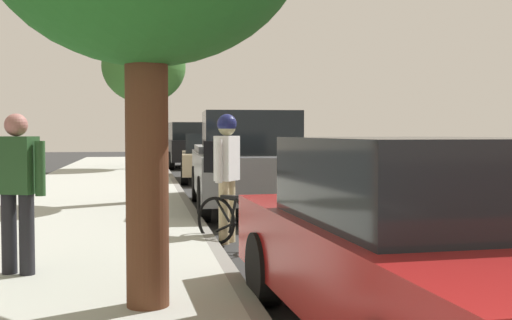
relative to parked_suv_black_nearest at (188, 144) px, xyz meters
name	(u,v)px	position (x,y,z in m)	size (l,w,h in m)	color
ground	(275,200)	(-1.05, 13.89, -1.03)	(75.07, 75.07, 0.00)	#2B2B2B
sidewalk	(87,201)	(3.15, 13.89, -0.96)	(4.07, 46.92, 0.13)	#ACAEA5
curb_edge	(184,199)	(1.04, 13.89, -0.96)	(0.16, 46.92, 0.13)	gray
lane_stripe_centre	(372,192)	(-3.89, 12.53, -1.02)	(0.14, 44.20, 0.01)	white
lane_stripe_bike_edge	(249,201)	(-0.43, 13.89, -1.02)	(0.12, 46.92, 0.01)	white
parked_suv_black_nearest	(188,144)	(0.00, 0.00, 0.00)	(2.18, 4.80, 1.99)	black
parked_sedan_tan_second	(210,158)	(-0.16, 8.01, -0.27)	(2.04, 4.50, 1.52)	tan
parked_pickup_grey_mid	(245,165)	(-0.08, 15.60, -0.13)	(2.21, 5.39, 1.95)	slate
parked_sedan_red_far	(419,245)	(-0.01, 23.78, -0.27)	(1.98, 4.47, 1.52)	maroon
bicycle_at_curb	(246,222)	(0.57, 19.68, -0.67)	(1.22, 1.25, 0.72)	black
cyclist_with_backpack	(225,164)	(0.79, 19.22, 0.09)	(0.52, 0.55, 1.82)	#C6B284
street_tree_near_cyclist	(144,67)	(1.89, 2.61, 3.12)	(3.29, 3.29, 5.51)	#4F4527
street_tree_mid_block	(144,13)	(1.89, 14.92, 2.95)	(2.55, 2.55, 5.02)	brown
pedestrian_on_phone	(17,184)	(3.17, 21.36, 0.01)	(0.58, 0.36, 1.61)	black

